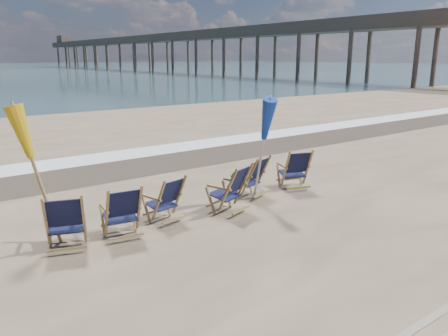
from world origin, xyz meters
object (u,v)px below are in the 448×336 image
Objects in this scene: beach_chair_5 at (308,169)px; beach_chair_1 at (139,210)px; beach_chair_0 at (84,221)px; beach_chair_3 at (244,186)px; umbrella_blue at (262,120)px; beach_chair_2 at (180,196)px; beach_chair_4 at (263,174)px; umbrella_yellow at (35,137)px; fishing_pier at (165,48)px.

beach_chair_1 is at bearing 23.29° from beach_chair_5.
beach_chair_3 reaches higher than beach_chair_0.
beach_chair_3 reaches higher than beach_chair_1.
beach_chair_1 is 4.35m from beach_chair_5.
beach_chair_0 reaches higher than beach_chair_1.
umbrella_blue is at bearing 23.22° from beach_chair_5.
beach_chair_2 is at bearing -152.46° from beach_chair_0.
beach_chair_4 is (3.24, 0.56, -0.01)m from beach_chair_1.
beach_chair_3 is (2.28, 0.03, 0.02)m from beach_chair_1.
umbrella_blue is (4.21, -0.56, -0.01)m from umbrella_yellow.
beach_chair_0 is at bearing -4.25° from beach_chair_2.
beach_chair_3 reaches higher than beach_chair_4.
beach_chair_0 is 1.02× the size of beach_chair_1.
beach_chair_3 is at bearing -161.01° from beach_chair_0.
umbrella_blue reaches higher than beach_chair_0.
beach_chair_1 is at bearing -27.46° from umbrella_yellow.
beach_chair_0 is 5.28m from beach_chair_5.
beach_chair_5 is (5.28, 0.21, 0.00)m from beach_chair_0.
umbrella_yellow reaches higher than beach_chair_0.
beach_chair_0 is at bearing -119.58° from fishing_pier.
beach_chair_5 is at bearing -168.84° from beach_chair_1.
beach_chair_4 is at bearing 3.87° from beach_chair_5.
beach_chair_4 is 0.95× the size of beach_chair_5.
beach_chair_0 is 0.43× the size of umbrella_blue.
beach_chair_5 is (1.10, -0.32, 0.02)m from beach_chair_4.
fishing_pier reaches higher than beach_chair_0.
beach_chair_1 is 1.07× the size of beach_chair_2.
beach_chair_1 is 1.03× the size of beach_chair_4.
fishing_pier reaches higher than beach_chair_2.
umbrella_yellow is at bearing 172.49° from umbrella_blue.
beach_chair_0 reaches higher than beach_chair_4.
beach_chair_5 is at bearing 3.12° from umbrella_blue.
beach_chair_2 is 0.40× the size of umbrella_blue.
fishing_pier reaches higher than umbrella_yellow.
beach_chair_2 is at bearing -11.07° from beach_chair_4.
beach_chair_2 is 0.96× the size of beach_chair_4.
beach_chair_2 is at bearing -31.84° from beach_chair_3.
umbrella_yellow is 4.24m from umbrella_blue.
beach_chair_0 is 0.01× the size of fishing_pier.
umbrella_blue reaches higher than beach_chair_5.
umbrella_blue is at bearing -159.07° from beach_chair_0.
beach_chair_1 is at bearing -7.30° from beach_chair_4.
umbrella_blue reaches higher than beach_chair_2.
umbrella_yellow reaches higher than beach_chair_5.
umbrella_yellow is at bearing -19.50° from beach_chair_1.
fishing_pier is (35.54, 71.72, 4.15)m from beach_chair_5.
beach_chair_5 is at bearing -4.73° from umbrella_yellow.
beach_chair_1 is at bearing -163.11° from beach_chair_0.
beach_chair_2 is 0.01× the size of fishing_pier.
umbrella_yellow is (-0.44, 0.68, 1.28)m from beach_chair_0.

